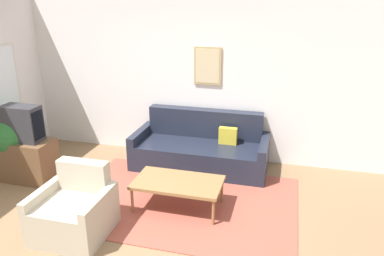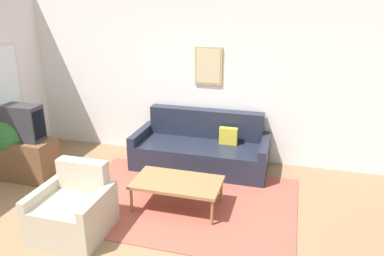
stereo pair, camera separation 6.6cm
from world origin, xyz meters
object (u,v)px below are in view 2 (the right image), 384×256
coffee_table (177,183)px  armchair (74,211)px  potted_plant_tall (13,138)px  couch (202,149)px  tv (23,123)px

coffee_table → armchair: bearing=-140.5°
coffee_table → potted_plant_tall: (-2.62, 0.23, 0.26)m
couch → coffee_table: (0.02, -1.31, 0.06)m
tv → coffee_table: bearing=-4.8°
coffee_table → armchair: 1.28m
couch → tv: bearing=-154.9°
potted_plant_tall → couch: bearing=22.6°
couch → coffee_table: bearing=-89.3°
potted_plant_tall → tv: bearing=-5.9°
couch → tv: tv is taller
armchair → potted_plant_tall: 1.96m
armchair → potted_plant_tall: (-1.63, 1.04, 0.34)m
couch → potted_plant_tall: (-2.60, -1.08, 0.33)m
coffee_table → armchair: size_ratio=1.40×
armchair → potted_plant_tall: potted_plant_tall is taller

